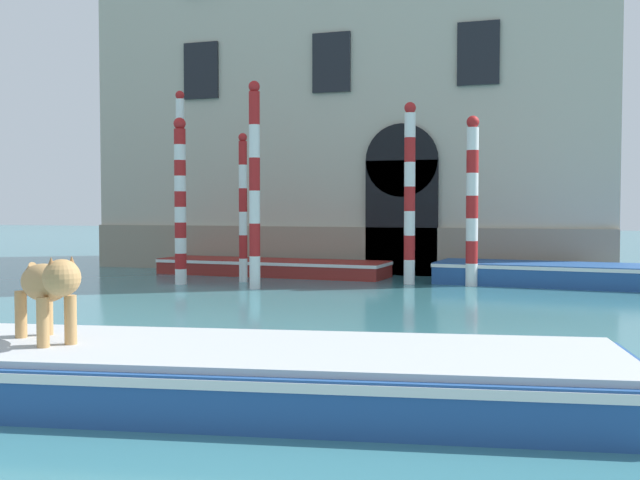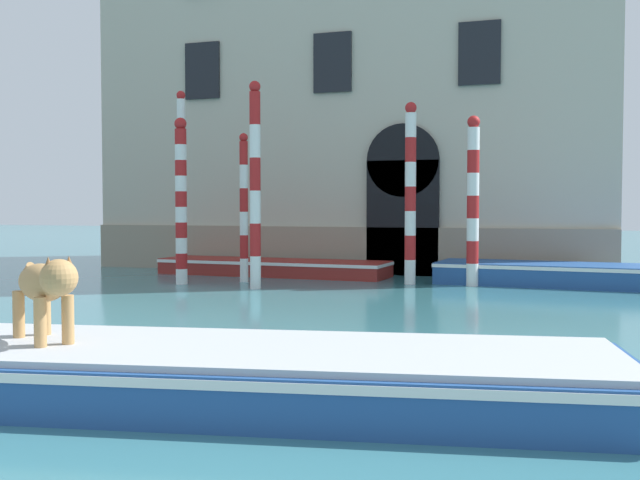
# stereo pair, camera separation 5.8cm
# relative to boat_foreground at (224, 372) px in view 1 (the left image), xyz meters

# --- Properties ---
(boat_foreground) EXTENTS (7.72, 3.34, 0.52)m
(boat_foreground) POSITION_rel_boat_foreground_xyz_m (0.00, 0.00, 0.00)
(boat_foreground) COLOR #234C8C
(boat_foreground) RESTS_ON ground_plane
(dog_on_deck) EXTENTS (1.10, 0.81, 0.83)m
(dog_on_deck) POSITION_rel_boat_foreground_xyz_m (-1.64, -0.36, 0.79)
(dog_on_deck) COLOR tan
(dog_on_deck) RESTS_ON boat_foreground
(boat_moored_near_palazzo) EXTENTS (6.22, 1.77, 0.41)m
(boat_moored_near_palazzo) POSITION_rel_boat_foreground_xyz_m (-4.31, 11.96, -0.06)
(boat_moored_near_palazzo) COLOR maroon
(boat_moored_near_palazzo) RESTS_ON ground_plane
(boat_moored_far) EXTENTS (7.02, 2.26, 0.50)m
(boat_moored_far) POSITION_rel_boat_foreground_xyz_m (3.55, 11.63, -0.01)
(boat_moored_far) COLOR #234C8C
(boat_moored_far) RESTS_ON ground_plane
(mooring_pole_0) EXTENTS (0.28, 0.28, 3.85)m
(mooring_pole_0) POSITION_rel_boat_foreground_xyz_m (0.99, 10.93, 1.67)
(mooring_pole_0) COLOR white
(mooring_pole_0) RESTS_ON ground_plane
(mooring_pole_1) EXTENTS (0.27, 0.27, 4.21)m
(mooring_pole_1) POSITION_rel_boat_foreground_xyz_m (-0.44, 10.89, 1.85)
(mooring_pole_1) COLOR white
(mooring_pole_1) RESTS_ON ground_plane
(mooring_pole_2) EXTENTS (0.22, 0.22, 4.66)m
(mooring_pole_2) POSITION_rel_boat_foreground_xyz_m (-6.09, 10.35, 2.07)
(mooring_pole_2) COLOR white
(mooring_pole_2) RESTS_ON ground_plane
(mooring_pole_3) EXTENTS (0.21, 0.21, 3.55)m
(mooring_pole_3) POSITION_rel_boat_foreground_xyz_m (-4.32, 10.17, 1.52)
(mooring_pole_3) COLOR white
(mooring_pole_3) RESTS_ON ground_plane
(mooring_pole_4) EXTENTS (0.25, 0.25, 4.53)m
(mooring_pole_4) POSITION_rel_boat_foreground_xyz_m (-3.46, 8.86, 2.01)
(mooring_pole_4) COLOR white
(mooring_pole_4) RESTS_ON ground_plane
(mooring_pole_5) EXTENTS (0.28, 0.28, 3.85)m
(mooring_pole_5) POSITION_rel_boat_foreground_xyz_m (-5.47, 9.19, 1.67)
(mooring_pole_5) COLOR white
(mooring_pole_5) RESTS_ON ground_plane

